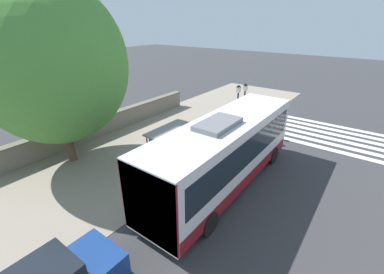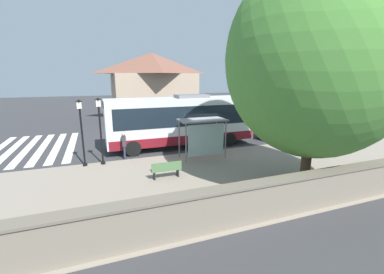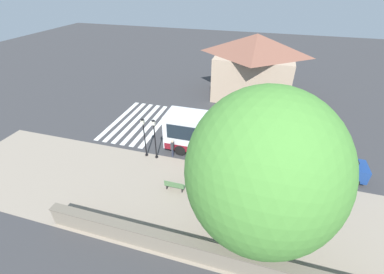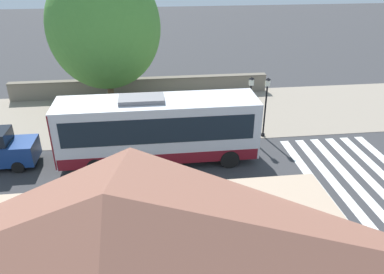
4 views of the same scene
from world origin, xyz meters
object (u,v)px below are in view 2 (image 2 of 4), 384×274
object	(u,v)px
bus_shelter	(203,127)
street_lamp_near	(100,125)
pedestrian	(124,144)
bus	(182,120)
shade_tree	(317,59)
parked_car_behind_bus	(285,126)
street_lamp_far	(81,127)
bench	(166,169)

from	to	relation	value
bus_shelter	street_lamp_near	bearing A→B (deg)	80.53
pedestrian	bus	bearing A→B (deg)	-69.34
pedestrian	bus_shelter	bearing A→B (deg)	-109.19
bus	bus_shelter	world-z (taller)	bus
street_lamp_near	shade_tree	xyz separation A→B (m)	(-6.38, -8.71, 3.38)
pedestrian	parked_car_behind_bus	distance (m)	13.15
shade_tree	street_lamp_far	bearing A→B (deg)	56.48
bus_shelter	street_lamp_far	size ratio (longest dim) A/B	0.76
street_lamp_far	parked_car_behind_bus	distance (m)	15.52
bench	street_lamp_far	bearing A→B (deg)	48.66
bench	street_lamp_far	size ratio (longest dim) A/B	0.40
bus_shelter	shade_tree	bearing A→B (deg)	-152.19
bus_shelter	street_lamp_near	xyz separation A→B (m)	(0.98, 5.86, 0.29)
shade_tree	bus_shelter	bearing A→B (deg)	27.81
street_lamp_far	shade_tree	bearing A→B (deg)	-123.52
street_lamp_near	parked_car_behind_bus	size ratio (longest dim) A/B	0.83
street_lamp_far	bus	bearing A→B (deg)	-71.48
bus_shelter	pedestrian	world-z (taller)	bus_shelter
pedestrian	bench	xyz separation A→B (m)	(-3.97, -1.58, -0.50)
bus	street_lamp_near	bearing A→B (deg)	111.79
bus	parked_car_behind_bus	world-z (taller)	bus
pedestrian	parked_car_behind_bus	bearing A→B (deg)	-84.77
bus_shelter	street_lamp_far	world-z (taller)	street_lamp_far
bus_shelter	parked_car_behind_bus	xyz separation A→B (m)	(2.79, -8.53, -1.00)
bench	pedestrian	bearing A→B (deg)	21.78
pedestrian	parked_car_behind_bus	world-z (taller)	parked_car_behind_bus
bus	shade_tree	xyz separation A→B (m)	(-8.60, -3.16, 3.75)
bus	street_lamp_near	xyz separation A→B (m)	(-2.22, 5.55, 0.37)
street_lamp_far	shade_tree	world-z (taller)	shade_tree
street_lamp_far	parked_car_behind_bus	size ratio (longest dim) A/B	0.81
bench	street_lamp_far	distance (m)	5.43
bus	parked_car_behind_bus	distance (m)	8.90
shade_tree	bench	bearing A→B (deg)	62.58
pedestrian	street_lamp_near	xyz separation A→B (m)	(-0.61, 1.29, 1.32)
bus	shade_tree	world-z (taller)	shade_tree
street_lamp_near	bus_shelter	bearing A→B (deg)	-99.47
shade_tree	parked_car_behind_bus	distance (m)	11.01
bench	shade_tree	xyz separation A→B (m)	(-3.03, -5.83, 5.20)
bench	shade_tree	distance (m)	8.38
bus	shade_tree	size ratio (longest dim) A/B	1.06
street_lamp_near	parked_car_behind_bus	world-z (taller)	street_lamp_near
bus	pedestrian	size ratio (longest dim) A/B	6.29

